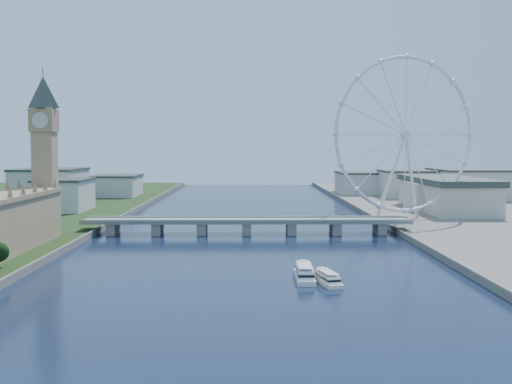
{
  "coord_description": "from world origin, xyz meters",
  "views": [
    {
      "loc": [
        1.72,
        -129.95,
        58.35
      ],
      "look_at": [
        5.33,
        210.0,
        34.56
      ],
      "focal_mm": 45.0,
      "sensor_mm": 36.0,
      "label": 1
    }
  ],
  "objects": [
    {
      "name": "tour_boat_far",
      "position": [
        26.07,
        149.14,
        0.0
      ],
      "size": [
        8.66,
        32.32,
        7.14
      ],
      "primitive_type": null,
      "rotation": [
        0.0,
        0.0,
        -0.01
      ],
      "color": "white",
      "rests_on": "ground"
    },
    {
      "name": "london_eye",
      "position": [
        119.98,
        355.08,
        67.52
      ],
      "size": [
        113.6,
        39.12,
        124.3
      ],
      "color": "silver",
      "rests_on": "ground"
    },
    {
      "name": "tour_boat_near",
      "position": [
        35.1,
        140.46,
        0.0
      ],
      "size": [
        12.34,
        27.76,
        5.92
      ],
      "primitive_type": null,
      "rotation": [
        0.0,
        0.0,
        0.21
      ],
      "color": "white",
      "rests_on": "ground"
    },
    {
      "name": "big_ben",
      "position": [
        -128.0,
        278.0,
        66.57
      ],
      "size": [
        20.02,
        20.02,
        110.0
      ],
      "color": "tan",
      "rests_on": "ground"
    },
    {
      "name": "westminster_bridge",
      "position": [
        0.0,
        300.0,
        6.63
      ],
      "size": [
        220.0,
        22.0,
        9.5
      ],
      "color": "gray",
      "rests_on": "ground"
    },
    {
      "name": "county_hall",
      "position": [
        175.0,
        430.0,
        0.0
      ],
      "size": [
        54.0,
        144.0,
        35.0
      ],
      "primitive_type": null,
      "color": "beige",
      "rests_on": "ground"
    },
    {
      "name": "city_skyline",
      "position": [
        39.22,
        560.08,
        16.96
      ],
      "size": [
        505.0,
        280.0,
        32.0
      ],
      "color": "beige",
      "rests_on": "ground"
    }
  ]
}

